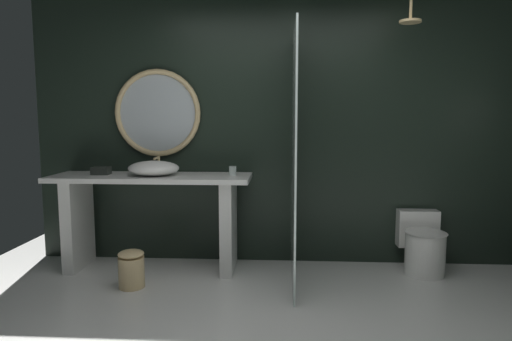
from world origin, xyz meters
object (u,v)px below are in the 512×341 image
(round_wall_mirror, at_px, (158,113))
(waste_bin, at_px, (131,268))
(rain_shower_head, at_px, (410,18))
(tissue_box, at_px, (101,171))
(vessel_sink, at_px, (154,168))
(toilet, at_px, (422,244))
(tumbler_cup, at_px, (233,171))

(round_wall_mirror, bearing_deg, waste_bin, -93.54)
(round_wall_mirror, height_order, rain_shower_head, rain_shower_head)
(tissue_box, distance_m, rain_shower_head, 3.07)
(vessel_sink, relative_size, rain_shower_head, 1.64)
(vessel_sink, distance_m, tissue_box, 0.52)
(vessel_sink, height_order, toilet, vessel_sink)
(tissue_box, xyz_separation_m, rain_shower_head, (2.76, -0.12, 1.32))
(tumbler_cup, height_order, rain_shower_head, rain_shower_head)
(round_wall_mirror, relative_size, waste_bin, 2.64)
(tumbler_cup, bearing_deg, toilet, 1.05)
(tumbler_cup, bearing_deg, round_wall_mirror, 163.15)
(round_wall_mirror, xyz_separation_m, rain_shower_head, (2.28, -0.37, 0.78))
(round_wall_mirror, bearing_deg, rain_shower_head, -9.09)
(tumbler_cup, bearing_deg, vessel_sink, -174.46)
(tumbler_cup, height_order, tissue_box, tumbler_cup)
(tissue_box, bearing_deg, round_wall_mirror, 26.96)
(vessel_sink, distance_m, waste_bin, 0.92)
(tissue_box, xyz_separation_m, toilet, (3.00, 0.05, -0.67))
(round_wall_mirror, bearing_deg, toilet, -4.48)
(tissue_box, bearing_deg, waste_bin, -48.85)
(tissue_box, xyz_separation_m, waste_bin, (0.44, -0.50, -0.77))
(vessel_sink, relative_size, tissue_box, 2.96)
(tumbler_cup, relative_size, toilet, 0.15)
(tumbler_cup, distance_m, toilet, 1.89)
(tissue_box, xyz_separation_m, round_wall_mirror, (0.48, 0.25, 0.54))
(waste_bin, bearing_deg, tumbler_cup, 32.68)
(tumbler_cup, bearing_deg, waste_bin, -147.32)
(tumbler_cup, height_order, waste_bin, tumbler_cup)
(toilet, bearing_deg, tumbler_cup, -178.95)
(rain_shower_head, bearing_deg, tumbler_cup, 174.90)
(tissue_box, relative_size, toilet, 0.28)
(vessel_sink, xyz_separation_m, tumbler_cup, (0.72, 0.07, -0.03))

